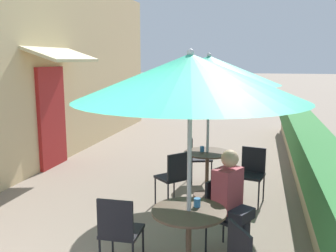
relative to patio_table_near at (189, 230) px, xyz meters
name	(u,v)px	position (x,y,z in m)	size (l,w,h in m)	color
cafe_facade_wall	(54,67)	(-3.72, 3.85, 1.55)	(0.98, 11.22, 4.20)	#D6B784
planter_hedge	(307,150)	(1.57, 3.88, 0.00)	(0.60, 10.22, 1.01)	tan
patio_table_near	(189,230)	(0.00, 0.00, 0.00)	(0.76, 0.76, 0.75)	brown
patio_umbrella_near	(190,78)	(0.00, 0.00, 1.54)	(2.24, 2.24, 2.35)	#B7B7BC
cafe_chair_near_left	(223,210)	(0.28, 0.67, -0.02)	(0.54, 0.54, 0.87)	black
seated_patron_near_left	(231,198)	(0.38, 0.61, 0.15)	(0.50, 0.47, 1.25)	#23232D
cafe_chair_near_right	(119,229)	(-0.72, -0.09, -0.02)	(0.41, 0.41, 0.87)	black
coffee_cup_near	(197,202)	(0.06, 0.11, 0.26)	(0.07, 0.07, 0.09)	teal
patio_table_mid	(207,164)	(-0.15, 2.43, 0.00)	(0.76, 0.76, 0.75)	brown
patio_umbrella_mid	(209,70)	(-0.15, 2.43, 1.54)	(2.24, 2.24, 2.35)	#B7B7BC
cafe_chair_mid_left	(196,155)	(-0.45, 3.10, -0.02)	(0.50, 0.50, 0.87)	black
cafe_chair_mid_right	(174,175)	(-0.58, 1.85, -0.02)	(0.56, 0.56, 0.87)	black
cafe_chair_mid_back	(252,170)	(0.57, 2.36, -0.02)	(0.47, 0.47, 0.87)	black
coffee_cup_mid	(202,149)	(-0.24, 2.43, 0.26)	(0.07, 0.07, 0.09)	teal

